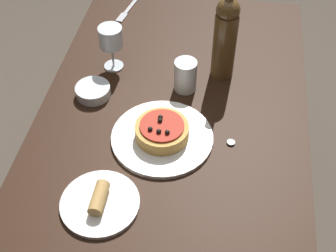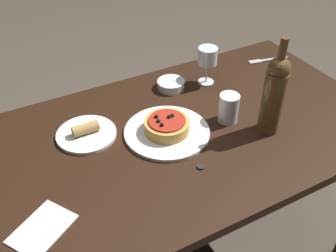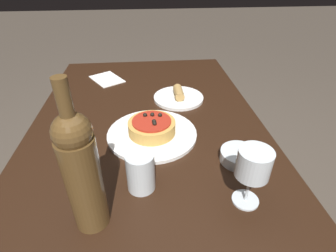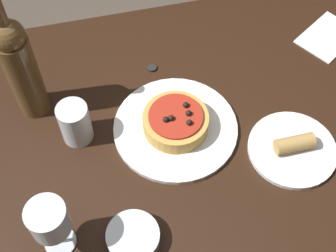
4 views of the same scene
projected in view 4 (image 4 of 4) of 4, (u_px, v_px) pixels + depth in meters
The scene contains 11 objects.
ground_plane at pixel (164, 239), 1.76m from camera, with size 14.00×14.00×0.00m, color #4C4238.
dining_table at pixel (161, 147), 1.20m from camera, with size 1.50×0.82×0.76m.
dinner_plate at pixel (175, 128), 1.11m from camera, with size 0.30×0.30×0.01m.
pizza at pixel (176, 121), 1.09m from camera, with size 0.15×0.15×0.06m.
wine_glass at pixel (49, 221), 0.87m from camera, with size 0.08×0.08×0.16m.
wine_bottle at pixel (20, 66), 1.03m from camera, with size 0.07×0.07×0.35m.
water_cup at pixel (75, 123), 1.06m from camera, with size 0.07×0.07×0.11m.
side_bowl at pixel (133, 237), 0.95m from camera, with size 0.11×0.11×0.03m.
side_plate at pixel (293, 148), 1.08m from camera, with size 0.21×0.21×0.05m.
paper_napkin at pixel (328, 37), 1.28m from camera, with size 0.20×0.18×0.00m.
bottle_cap at pixel (152, 68), 1.22m from camera, with size 0.02×0.02×0.01m.
Camera 4 is at (-0.13, -0.60, 1.70)m, focal length 50.00 mm.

